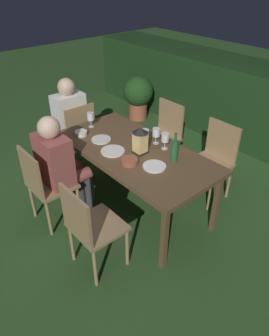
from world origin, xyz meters
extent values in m
plane|color=#2D5123|center=(0.00, 0.00, 0.00)|extent=(16.00, 16.00, 0.00)
cube|color=brown|center=(0.00, 0.00, 0.70)|extent=(1.73, 0.85, 0.04)
cube|color=brown|center=(-0.80, -0.36, 0.34)|extent=(0.05, 0.05, 0.68)
cube|color=brown|center=(0.80, -0.36, 0.34)|extent=(0.05, 0.05, 0.68)
cube|color=brown|center=(-0.80, 0.36, 0.34)|extent=(0.05, 0.05, 0.68)
cube|color=brown|center=(0.80, 0.36, 0.34)|extent=(0.05, 0.05, 0.68)
cube|color=#9E7A51|center=(-0.39, -0.75, 0.43)|extent=(0.42, 0.40, 0.03)
cube|color=#9E7A51|center=(-0.39, -0.93, 0.66)|extent=(0.40, 0.02, 0.42)
cylinder|color=#9E7A51|center=(-0.57, -0.58, 0.21)|extent=(0.03, 0.03, 0.42)
cylinder|color=#9E7A51|center=(-0.21, -0.58, 0.21)|extent=(0.03, 0.03, 0.42)
cylinder|color=#9E7A51|center=(-0.57, -0.92, 0.21)|extent=(0.03, 0.03, 0.42)
cylinder|color=#9E7A51|center=(-0.21, -0.92, 0.21)|extent=(0.03, 0.03, 0.42)
cube|color=#9E4C47|center=(-0.39, -0.69, 0.70)|extent=(0.38, 0.24, 0.50)
sphere|color=beige|center=(-0.39, -0.69, 1.04)|extent=(0.21, 0.21, 0.21)
cylinder|color=#9E4C47|center=(-0.48, -0.55, 0.46)|extent=(0.13, 0.36, 0.13)
cylinder|color=#9E4C47|center=(-0.30, -0.55, 0.46)|extent=(0.13, 0.36, 0.13)
cylinder|color=#333338|center=(-0.48, -0.39, 0.23)|extent=(0.11, 0.11, 0.45)
cylinder|color=#333338|center=(-0.30, -0.39, 0.23)|extent=(0.11, 0.11, 0.45)
cube|color=#9E7A51|center=(0.39, -0.75, 0.43)|extent=(0.42, 0.40, 0.03)
cube|color=#9E7A51|center=(0.39, -0.93, 0.66)|extent=(0.40, 0.02, 0.42)
cylinder|color=#9E7A51|center=(0.21, -0.58, 0.21)|extent=(0.03, 0.03, 0.42)
cylinder|color=#9E7A51|center=(0.57, -0.58, 0.21)|extent=(0.03, 0.03, 0.42)
cylinder|color=#9E7A51|center=(0.21, -0.92, 0.21)|extent=(0.03, 0.03, 0.42)
cylinder|color=#9E7A51|center=(0.57, -0.92, 0.21)|extent=(0.03, 0.03, 0.42)
cube|color=#9E7A51|center=(-0.39, 0.75, 0.43)|extent=(0.42, 0.40, 0.03)
cube|color=#9E7A51|center=(-0.39, 0.93, 0.66)|extent=(0.40, 0.03, 0.42)
cylinder|color=#9E7A51|center=(-0.21, 0.58, 0.21)|extent=(0.03, 0.03, 0.42)
cylinder|color=#9E7A51|center=(-0.57, 0.58, 0.21)|extent=(0.03, 0.03, 0.42)
cylinder|color=#9E7A51|center=(-0.21, 0.92, 0.21)|extent=(0.03, 0.03, 0.42)
cylinder|color=#9E7A51|center=(-0.57, 0.92, 0.21)|extent=(0.03, 0.03, 0.42)
cube|color=#9E7A51|center=(-1.19, 0.00, 0.43)|extent=(0.40, 0.42, 0.03)
cube|color=#9E7A51|center=(-1.00, 0.00, 0.66)|extent=(0.03, 0.40, 0.42)
cylinder|color=#9E7A51|center=(-1.36, -0.18, 0.21)|extent=(0.03, 0.03, 0.42)
cylinder|color=#9E7A51|center=(-1.36, 0.18, 0.21)|extent=(0.03, 0.03, 0.42)
cylinder|color=#9E7A51|center=(-1.02, -0.18, 0.21)|extent=(0.03, 0.03, 0.42)
cylinder|color=#9E7A51|center=(-1.02, 0.18, 0.21)|extent=(0.03, 0.03, 0.42)
cube|color=white|center=(-1.25, 0.00, 0.70)|extent=(0.24, 0.38, 0.50)
sphere|color=#D1A889|center=(-1.25, 0.00, 1.04)|extent=(0.21, 0.21, 0.21)
cylinder|color=white|center=(-1.39, -0.09, 0.46)|extent=(0.36, 0.13, 0.13)
cylinder|color=white|center=(-1.39, 0.09, 0.46)|extent=(0.36, 0.13, 0.13)
cylinder|color=#333338|center=(-1.55, -0.09, 0.23)|extent=(0.11, 0.11, 0.45)
cylinder|color=#333338|center=(-1.55, 0.09, 0.23)|extent=(0.11, 0.11, 0.45)
cube|color=#9E7A51|center=(0.39, 0.75, 0.43)|extent=(0.42, 0.40, 0.03)
cube|color=#9E7A51|center=(0.39, 0.93, 0.66)|extent=(0.40, 0.03, 0.42)
cylinder|color=#9E7A51|center=(0.57, 0.58, 0.21)|extent=(0.03, 0.03, 0.42)
cylinder|color=#9E7A51|center=(0.21, 0.58, 0.21)|extent=(0.03, 0.03, 0.42)
cylinder|color=#9E7A51|center=(0.57, 0.92, 0.21)|extent=(0.03, 0.03, 0.42)
cylinder|color=#9E7A51|center=(0.21, 0.92, 0.21)|extent=(0.03, 0.03, 0.42)
cube|color=black|center=(0.07, 0.01, 0.73)|extent=(0.12, 0.12, 0.01)
cube|color=#F9D17A|center=(0.07, 0.01, 0.84)|extent=(0.11, 0.11, 0.20)
cone|color=black|center=(0.07, 0.01, 0.97)|extent=(0.15, 0.15, 0.05)
cylinder|color=#1E5B2D|center=(0.39, 0.15, 0.83)|extent=(0.07, 0.07, 0.20)
cylinder|color=#1E5B2D|center=(0.39, 0.15, 0.97)|extent=(0.03, 0.03, 0.09)
cylinder|color=silver|center=(-0.72, -0.03, 0.73)|extent=(0.06, 0.06, 0.00)
cylinder|color=silver|center=(-0.72, -0.03, 0.77)|extent=(0.01, 0.01, 0.08)
cylinder|color=silver|center=(-0.72, -0.03, 0.85)|extent=(0.08, 0.08, 0.08)
cylinder|color=maroon|center=(-0.72, -0.03, 0.83)|extent=(0.07, 0.07, 0.03)
cylinder|color=silver|center=(0.18, 0.24, 0.73)|extent=(0.06, 0.06, 0.00)
cylinder|color=silver|center=(0.18, 0.24, 0.77)|extent=(0.01, 0.01, 0.08)
cylinder|color=silver|center=(0.18, 0.24, 0.85)|extent=(0.08, 0.08, 0.08)
cylinder|color=maroon|center=(0.18, 0.24, 0.83)|extent=(0.07, 0.07, 0.03)
cylinder|color=silver|center=(0.04, 0.26, 0.73)|extent=(0.06, 0.06, 0.00)
cylinder|color=silver|center=(0.04, 0.26, 0.77)|extent=(0.01, 0.01, 0.08)
cylinder|color=silver|center=(0.04, 0.26, 0.85)|extent=(0.08, 0.08, 0.08)
cylinder|color=maroon|center=(0.04, 0.26, 0.83)|extent=(0.07, 0.07, 0.03)
cylinder|color=silver|center=(-0.01, 0.15, 0.73)|extent=(0.06, 0.06, 0.00)
cylinder|color=silver|center=(-0.01, 0.15, 0.77)|extent=(0.01, 0.01, 0.08)
cylinder|color=silver|center=(-0.01, 0.15, 0.85)|extent=(0.08, 0.08, 0.08)
cylinder|color=maroon|center=(-0.01, 0.15, 0.83)|extent=(0.07, 0.07, 0.03)
cylinder|color=white|center=(-0.11, -0.19, 0.73)|extent=(0.24, 0.24, 0.01)
cylinder|color=silver|center=(-0.38, -0.13, 0.73)|extent=(0.21, 0.21, 0.01)
cylinder|color=white|center=(0.36, -0.07, 0.73)|extent=(0.21, 0.21, 0.01)
cylinder|color=silver|center=(-0.62, -0.23, 0.75)|extent=(0.13, 0.13, 0.05)
cylinder|color=#424C1E|center=(-0.62, -0.23, 0.76)|extent=(0.11, 0.11, 0.01)
cylinder|color=#9E5138|center=(0.16, -0.20, 0.75)|extent=(0.16, 0.16, 0.05)
cylinder|color=tan|center=(0.16, -0.20, 0.76)|extent=(0.13, 0.13, 0.01)
cube|color=#193816|center=(0.00, 2.36, 0.55)|extent=(6.38, 0.83, 1.09)
cylinder|color=#9E5133|center=(-1.76, 1.59, 0.14)|extent=(0.31, 0.31, 0.27)
sphere|color=#1E4219|center=(-1.76, 1.59, 0.49)|extent=(0.50, 0.50, 0.50)
camera|label=1|loc=(2.08, -1.79, 2.31)|focal=33.98mm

